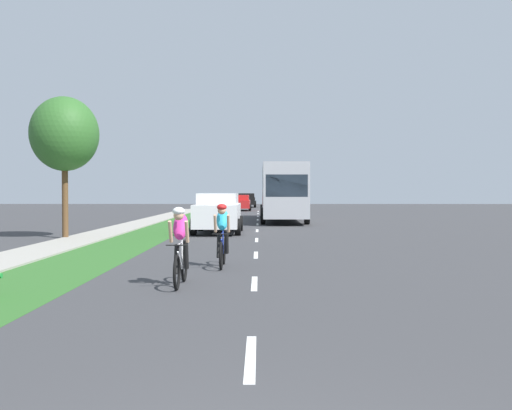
% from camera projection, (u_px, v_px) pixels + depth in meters
% --- Properties ---
extents(ground_plane, '(120.00, 120.00, 0.00)m').
position_uv_depth(ground_plane, '(257.00, 238.00, 22.71)').
color(ground_plane, '#38383A').
extents(grass_verge, '(2.40, 70.00, 0.01)m').
position_uv_depth(grass_verge, '(142.00, 237.00, 22.74)').
color(grass_verge, '#2D6026').
rests_on(grass_verge, ground_plane).
extents(sidewalk_concrete, '(1.84, 70.00, 0.10)m').
position_uv_depth(sidewalk_concrete, '(90.00, 237.00, 22.75)').
color(sidewalk_concrete, '#9E998E').
rests_on(sidewalk_concrete, ground_plane).
extents(lane_markings_center, '(0.12, 52.71, 0.01)m').
position_uv_depth(lane_markings_center, '(257.00, 231.00, 26.71)').
color(lane_markings_center, white).
rests_on(lane_markings_center, ground_plane).
extents(cyclist_lead, '(0.42, 1.72, 1.58)m').
position_uv_depth(cyclist_lead, '(180.00, 245.00, 11.11)').
color(cyclist_lead, black).
rests_on(cyclist_lead, ground_plane).
extents(cyclist_trailing, '(0.42, 1.72, 1.58)m').
position_uv_depth(cyclist_trailing, '(222.00, 235.00, 13.85)').
color(cyclist_trailing, black).
rests_on(cyclist_trailing, ground_plane).
extents(suv_white, '(2.15, 4.70, 1.79)m').
position_uv_depth(suv_white, '(218.00, 212.00, 25.28)').
color(suv_white, silver).
rests_on(suv_white, ground_plane).
extents(bus_silver, '(2.78, 11.60, 3.48)m').
position_uv_depth(bus_silver, '(282.00, 190.00, 35.58)').
color(bus_silver, '#A5A8AD').
rests_on(bus_silver, ground_plane).
extents(sedan_red, '(1.98, 4.30, 1.52)m').
position_uv_depth(sedan_red, '(241.00, 203.00, 54.29)').
color(sedan_red, red).
rests_on(sedan_red, ground_plane).
extents(pickup_black, '(2.22, 5.10, 1.64)m').
position_uv_depth(pickup_black, '(247.00, 200.00, 65.57)').
color(pickup_black, black).
rests_on(pickup_black, ground_plane).
extents(street_tree_near, '(2.69, 2.69, 5.65)m').
position_uv_depth(street_tree_near, '(65.00, 134.00, 22.27)').
color(street_tree_near, brown).
rests_on(street_tree_near, ground_plane).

